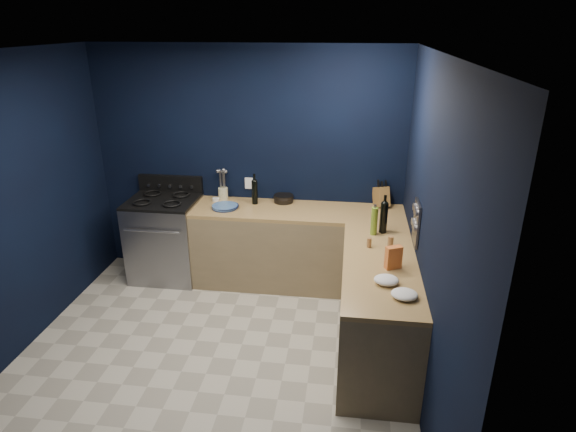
% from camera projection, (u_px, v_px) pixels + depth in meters
% --- Properties ---
extents(floor, '(3.50, 3.50, 0.02)m').
position_uv_depth(floor, '(213.00, 358.00, 4.33)').
color(floor, '#AEA897').
rests_on(floor, ground).
extents(ceiling, '(3.50, 3.50, 0.02)m').
position_uv_depth(ceiling, '(191.00, 51.00, 3.34)').
color(ceiling, silver).
rests_on(ceiling, ground).
extents(wall_back, '(3.50, 0.02, 2.60)m').
position_uv_depth(wall_back, '(249.00, 164.00, 5.45)').
color(wall_back, black).
rests_on(wall_back, ground).
extents(wall_right, '(0.02, 3.50, 2.60)m').
position_uv_depth(wall_right, '(430.00, 237.00, 3.62)').
color(wall_right, black).
rests_on(wall_right, ground).
extents(wall_left, '(0.02, 3.50, 2.60)m').
position_uv_depth(wall_left, '(1.00, 214.00, 4.05)').
color(wall_left, black).
rests_on(wall_left, ground).
extents(wall_front, '(3.50, 0.02, 2.60)m').
position_uv_depth(wall_front, '(92.00, 373.00, 2.22)').
color(wall_front, black).
rests_on(wall_front, ground).
extents(cab_back, '(2.30, 0.63, 0.86)m').
position_uv_depth(cab_back, '(297.00, 249.00, 5.41)').
color(cab_back, olive).
rests_on(cab_back, floor).
extents(top_back, '(2.30, 0.63, 0.04)m').
position_uv_depth(top_back, '(298.00, 212.00, 5.24)').
color(top_back, brown).
rests_on(top_back, cab_back).
extents(cab_right, '(0.63, 1.67, 0.86)m').
position_uv_depth(cab_right, '(377.00, 311.00, 4.25)').
color(cab_right, olive).
rests_on(cab_right, floor).
extents(top_right, '(0.63, 1.67, 0.04)m').
position_uv_depth(top_right, '(380.00, 266.00, 4.08)').
color(top_right, brown).
rests_on(top_right, cab_right).
extents(gas_range, '(0.76, 0.66, 0.92)m').
position_uv_depth(gas_range, '(166.00, 239.00, 5.57)').
color(gas_range, gray).
rests_on(gas_range, floor).
extents(oven_door, '(0.59, 0.02, 0.42)m').
position_uv_depth(oven_door, '(156.00, 252.00, 5.28)').
color(oven_door, black).
rests_on(oven_door, gas_range).
extents(cooktop, '(0.76, 0.66, 0.03)m').
position_uv_depth(cooktop, '(162.00, 201.00, 5.39)').
color(cooktop, black).
rests_on(cooktop, gas_range).
extents(backguard, '(0.76, 0.06, 0.20)m').
position_uv_depth(backguard, '(171.00, 184.00, 5.63)').
color(backguard, black).
rests_on(backguard, gas_range).
extents(spice_panel, '(0.02, 0.28, 0.38)m').
position_uv_depth(spice_panel, '(416.00, 223.00, 4.18)').
color(spice_panel, gray).
rests_on(spice_panel, wall_right).
extents(wall_outlet, '(0.09, 0.02, 0.13)m').
position_uv_depth(wall_outlet, '(249.00, 183.00, 5.51)').
color(wall_outlet, white).
rests_on(wall_outlet, wall_back).
extents(plate_stack, '(0.36, 0.36, 0.04)m').
position_uv_depth(plate_stack, '(225.00, 207.00, 5.27)').
color(plate_stack, '#39529E').
rests_on(plate_stack, top_back).
extents(ramekin, '(0.08, 0.08, 0.03)m').
position_uv_depth(ramekin, '(216.00, 199.00, 5.49)').
color(ramekin, white).
rests_on(ramekin, top_back).
extents(utensil_crock, '(0.12, 0.12, 0.14)m').
position_uv_depth(utensil_crock, '(223.00, 194.00, 5.52)').
color(utensil_crock, beige).
rests_on(utensil_crock, top_back).
extents(wine_bottle_back, '(0.09, 0.09, 0.27)m').
position_uv_depth(wine_bottle_back, '(255.00, 192.00, 5.36)').
color(wine_bottle_back, black).
rests_on(wine_bottle_back, top_back).
extents(lemon_basket, '(0.27, 0.27, 0.08)m').
position_uv_depth(lemon_basket, '(284.00, 198.00, 5.44)').
color(lemon_basket, black).
rests_on(lemon_basket, top_back).
extents(knife_block, '(0.21, 0.28, 0.27)m').
position_uv_depth(knife_block, '(381.00, 197.00, 5.30)').
color(knife_block, brown).
rests_on(knife_block, top_back).
extents(wine_bottle_right, '(0.09, 0.09, 0.30)m').
position_uv_depth(wine_bottle_right, '(384.00, 218.00, 4.62)').
color(wine_bottle_right, black).
rests_on(wine_bottle_right, top_right).
extents(oil_bottle, '(0.07, 0.07, 0.27)m').
position_uv_depth(oil_bottle, '(374.00, 221.00, 4.58)').
color(oil_bottle, olive).
rests_on(oil_bottle, top_right).
extents(spice_jar_near, '(0.06, 0.06, 0.09)m').
position_uv_depth(spice_jar_near, '(369.00, 242.00, 4.35)').
color(spice_jar_near, olive).
rests_on(spice_jar_near, top_right).
extents(spice_jar_far, '(0.06, 0.06, 0.10)m').
position_uv_depth(spice_jar_far, '(391.00, 241.00, 4.36)').
color(spice_jar_far, olive).
rests_on(spice_jar_far, top_right).
extents(crouton_bag, '(0.15, 0.11, 0.20)m').
position_uv_depth(crouton_bag, '(393.00, 257.00, 3.96)').
color(crouton_bag, red).
rests_on(crouton_bag, top_right).
extents(towel_front, '(0.23, 0.21, 0.07)m').
position_uv_depth(towel_front, '(386.00, 280.00, 3.75)').
color(towel_front, white).
rests_on(towel_front, top_right).
extents(towel_end, '(0.23, 0.21, 0.06)m').
position_uv_depth(towel_end, '(404.00, 294.00, 3.56)').
color(towel_end, white).
rests_on(towel_end, top_right).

